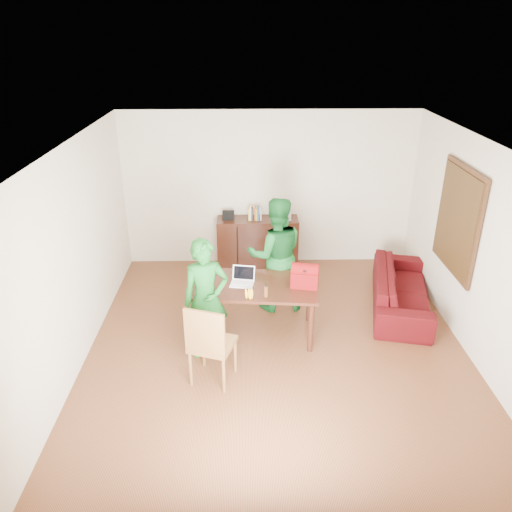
{
  "coord_description": "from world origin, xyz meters",
  "views": [
    {
      "loc": [
        -0.4,
        -5.54,
        3.94
      ],
      "look_at": [
        -0.27,
        0.58,
        1.1
      ],
      "focal_mm": 35.0,
      "sensor_mm": 36.0,
      "label": 1
    }
  ],
  "objects_px": {
    "table": "(256,291)",
    "person_far": "(276,255)",
    "laptop": "(242,282)",
    "person_near": "(206,299)",
    "bottle": "(266,291)",
    "chair": "(213,358)",
    "sofa": "(401,289)",
    "red_bag": "(305,278)"
  },
  "relations": [
    {
      "from": "red_bag",
      "to": "sofa",
      "type": "distance_m",
      "value": 1.85
    },
    {
      "from": "table",
      "to": "sofa",
      "type": "height_order",
      "value": "table"
    },
    {
      "from": "chair",
      "to": "sofa",
      "type": "distance_m",
      "value": 3.23
    },
    {
      "from": "chair",
      "to": "laptop",
      "type": "bearing_deg",
      "value": 89.01
    },
    {
      "from": "table",
      "to": "person_far",
      "type": "xyz_separation_m",
      "value": [
        0.3,
        0.72,
        0.2
      ]
    },
    {
      "from": "laptop",
      "to": "bottle",
      "type": "xyz_separation_m",
      "value": [
        0.31,
        -0.33,
        0.04
      ]
    },
    {
      "from": "table",
      "to": "laptop",
      "type": "bearing_deg",
      "value": -173.41
    },
    {
      "from": "chair",
      "to": "red_bag",
      "type": "distance_m",
      "value": 1.62
    },
    {
      "from": "chair",
      "to": "sofa",
      "type": "relative_size",
      "value": 0.53
    },
    {
      "from": "laptop",
      "to": "bottle",
      "type": "distance_m",
      "value": 0.45
    },
    {
      "from": "chair",
      "to": "person_near",
      "type": "distance_m",
      "value": 0.75
    },
    {
      "from": "laptop",
      "to": "sofa",
      "type": "bearing_deg",
      "value": 25.85
    },
    {
      "from": "table",
      "to": "laptop",
      "type": "height_order",
      "value": "laptop"
    },
    {
      "from": "bottle",
      "to": "person_near",
      "type": "bearing_deg",
      "value": -171.23
    },
    {
      "from": "laptop",
      "to": "bottle",
      "type": "relative_size",
      "value": 2.04
    },
    {
      "from": "person_far",
      "to": "bottle",
      "type": "bearing_deg",
      "value": 74.35
    },
    {
      "from": "person_near",
      "to": "table",
      "type": "bearing_deg",
      "value": 18.99
    },
    {
      "from": "chair",
      "to": "person_near",
      "type": "relative_size",
      "value": 0.67
    },
    {
      "from": "person_near",
      "to": "red_bag",
      "type": "xyz_separation_m",
      "value": [
        1.28,
        0.38,
        0.1
      ]
    },
    {
      "from": "bottle",
      "to": "sofa",
      "type": "xyz_separation_m",
      "value": [
        2.1,
        1.01,
        -0.55
      ]
    },
    {
      "from": "person_near",
      "to": "red_bag",
      "type": "height_order",
      "value": "person_near"
    },
    {
      "from": "table",
      "to": "person_near",
      "type": "bearing_deg",
      "value": -139.82
    },
    {
      "from": "person_far",
      "to": "bottle",
      "type": "height_order",
      "value": "person_far"
    },
    {
      "from": "bottle",
      "to": "sofa",
      "type": "distance_m",
      "value": 2.4
    },
    {
      "from": "person_near",
      "to": "chair",
      "type": "bearing_deg",
      "value": -96.06
    },
    {
      "from": "sofa",
      "to": "chair",
      "type": "bearing_deg",
      "value": 134.2
    },
    {
      "from": "table",
      "to": "sofa",
      "type": "bearing_deg",
      "value": 22.21
    },
    {
      "from": "sofa",
      "to": "red_bag",
      "type": "bearing_deg",
      "value": 128.26
    },
    {
      "from": "person_near",
      "to": "person_far",
      "type": "bearing_deg",
      "value": 35.14
    },
    {
      "from": "laptop",
      "to": "red_bag",
      "type": "distance_m",
      "value": 0.84
    },
    {
      "from": "red_bag",
      "to": "sofa",
      "type": "height_order",
      "value": "red_bag"
    },
    {
      "from": "sofa",
      "to": "person_far",
      "type": "bearing_deg",
      "value": 101.68
    },
    {
      "from": "person_far",
      "to": "red_bag",
      "type": "bearing_deg",
      "value": 107.61
    },
    {
      "from": "chair",
      "to": "person_near",
      "type": "bearing_deg",
      "value": 118.39
    },
    {
      "from": "person_far",
      "to": "person_near",
      "type": "bearing_deg",
      "value": 45.3
    },
    {
      "from": "laptop",
      "to": "table",
      "type": "bearing_deg",
      "value": 11.42
    },
    {
      "from": "chair",
      "to": "laptop",
      "type": "xyz_separation_m",
      "value": [
        0.35,
        1.0,
        0.5
      ]
    },
    {
      "from": "table",
      "to": "person_far",
      "type": "height_order",
      "value": "person_far"
    },
    {
      "from": "table",
      "to": "red_bag",
      "type": "xyz_separation_m",
      "value": [
        0.64,
        -0.07,
        0.23
      ]
    },
    {
      "from": "chair",
      "to": "red_bag",
      "type": "bearing_deg",
      "value": 56.67
    },
    {
      "from": "laptop",
      "to": "person_near",
      "type": "bearing_deg",
      "value": -125.27
    },
    {
      "from": "table",
      "to": "bottle",
      "type": "xyz_separation_m",
      "value": [
        0.12,
        -0.33,
        0.18
      ]
    }
  ]
}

